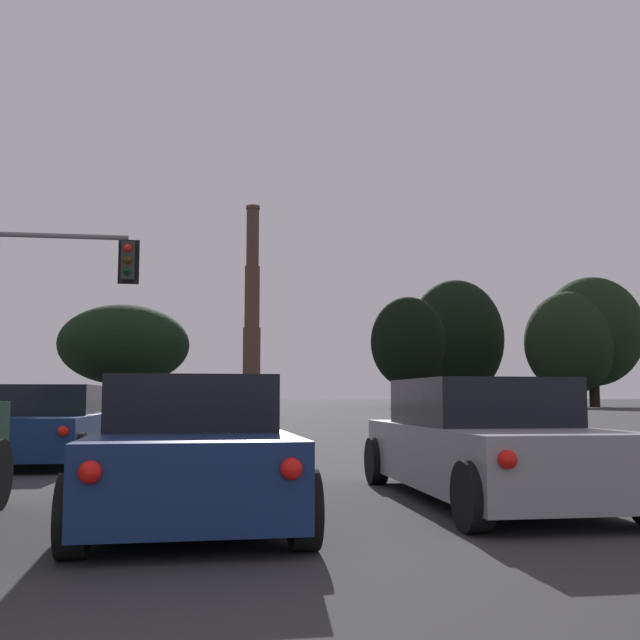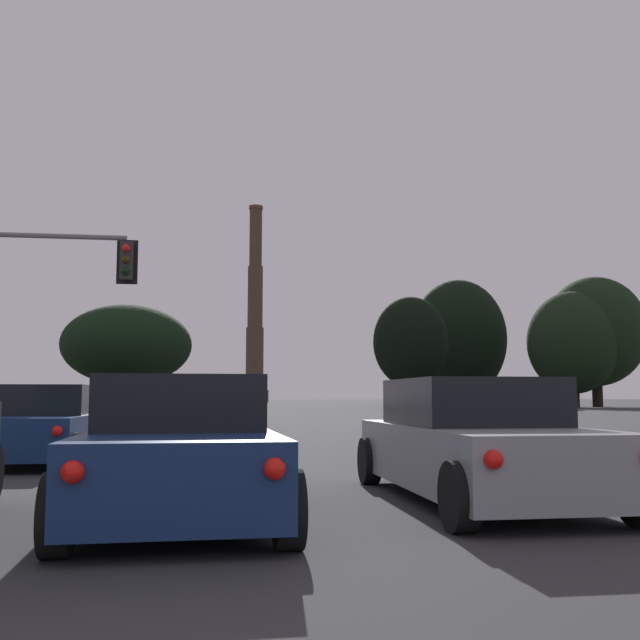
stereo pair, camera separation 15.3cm
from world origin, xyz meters
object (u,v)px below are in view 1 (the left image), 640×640
Objects in this scene: sedan_left_lane_front at (49,426)px; smokestack at (252,324)px; sedan_right_lane_second at (485,443)px; traffic_light_overhead_left at (29,281)px; sedan_center_lane_second at (191,449)px.

sedan_left_lane_front is 0.11× the size of smokestack.
sedan_left_lane_front is at bearing 135.18° from sedan_right_lane_second.
traffic_light_overhead_left is 138.03m from smokestack.
sedan_center_lane_second is at bearing -170.98° from sedan_right_lane_second.
traffic_light_overhead_left is 0.14× the size of smokestack.
smokestack reaches higher than sedan_left_lane_front.
sedan_center_lane_second is at bearing -70.01° from traffic_light_overhead_left.
sedan_center_lane_second and sedan_left_lane_front have the same top height.
traffic_light_overhead_left is at bearing 122.61° from sedan_right_lane_second.
sedan_right_lane_second is 15.29m from traffic_light_overhead_left.
sedan_center_lane_second is 150.92m from smokestack.
sedan_right_lane_second is at bearing -56.82° from traffic_light_overhead_left.
sedan_center_lane_second is 0.84× the size of traffic_light_overhead_left.
smokestack is at bearing 84.49° from traffic_light_overhead_left.
smokestack is at bearing 84.90° from sedan_center_lane_second.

